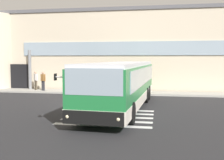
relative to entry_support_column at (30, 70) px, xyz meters
The scene contains 8 objects.
ground_plane 9.14m from the entry_support_column, 37.20° to the right, with size 80.00×90.00×0.02m, color #232326.
bay_paint_stripes 13.38m from the entry_support_column, 46.49° to the right, with size 4.40×3.96×0.01m.
terminal_building 9.13m from the entry_support_column, 44.28° to the left, with size 25.63×13.80×7.38m.
boarding_curb 7.37m from the entry_support_column, ahead, with size 27.83×2.00×0.15m, color #9E9B93.
entry_support_column is the anchor object (origin of this frame).
bus_main_foreground 11.86m from the entry_support_column, 37.45° to the right, with size 3.67×11.37×2.70m.
passenger_near_column 1.27m from the entry_support_column, 32.58° to the right, with size 0.46×0.43×1.68m.
passenger_by_doorway 2.09m from the entry_support_column, 28.83° to the right, with size 0.54×0.36×1.68m.
Camera 1 is at (4.43, -17.26, 2.92)m, focal length 42.98 mm.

